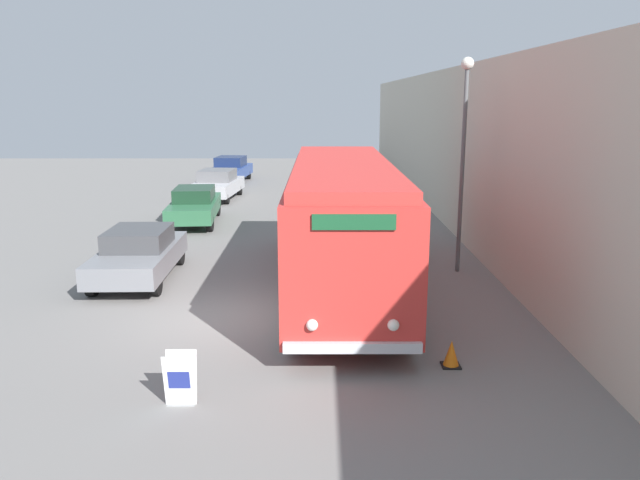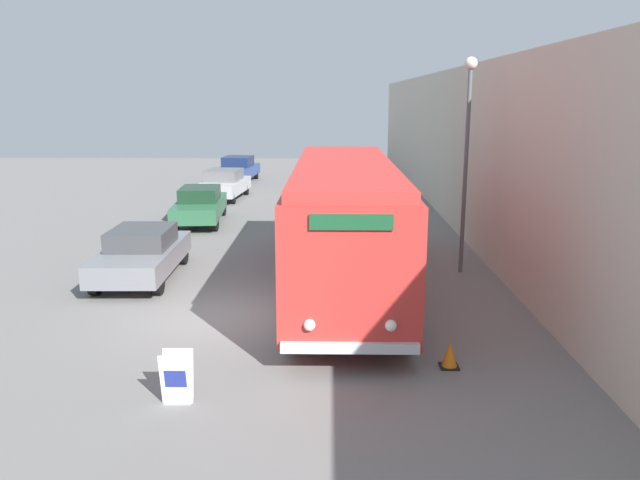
{
  "view_description": "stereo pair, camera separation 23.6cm",
  "coord_description": "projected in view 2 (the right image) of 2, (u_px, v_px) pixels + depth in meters",
  "views": [
    {
      "loc": [
        2.37,
        -13.84,
        5.04
      ],
      "look_at": [
        2.37,
        -0.24,
        1.95
      ],
      "focal_mm": 35.0,
      "sensor_mm": 36.0,
      "label": 1
    },
    {
      "loc": [
        2.61,
        -13.84,
        5.04
      ],
      "look_at": [
        2.37,
        -0.24,
        1.95
      ],
      "focal_mm": 35.0,
      "sensor_mm": 36.0,
      "label": 2
    }
  ],
  "objects": [
    {
      "name": "building_wall_right",
      "position": [
        463.0,
        151.0,
        23.59
      ],
      "size": [
        0.3,
        60.0,
        6.22
      ],
      "color": "beige",
      "rests_on": "ground_plane"
    },
    {
      "name": "parked_car_mid",
      "position": [
        200.0,
        205.0,
        25.7
      ],
      "size": [
        2.16,
        4.86,
        1.48
      ],
      "rotation": [
        0.0,
        0.0,
        0.08
      ],
      "color": "black",
      "rests_on": "ground_plane"
    },
    {
      "name": "parked_car_far",
      "position": [
        224.0,
        184.0,
        31.92
      ],
      "size": [
        2.31,
        4.52,
        1.5
      ],
      "rotation": [
        0.0,
        0.0,
        -0.09
      ],
      "color": "black",
      "rests_on": "ground_plane"
    },
    {
      "name": "ground_plane",
      "position": [
        220.0,
        318.0,
        14.66
      ],
      "size": [
        80.0,
        80.0,
        0.0
      ],
      "primitive_type": "plane",
      "color": "slate"
    },
    {
      "name": "traffic_cone",
      "position": [
        450.0,
        355.0,
        11.92
      ],
      "size": [
        0.36,
        0.36,
        0.53
      ],
      "color": "black",
      "rests_on": "ground_plane"
    },
    {
      "name": "parked_car_distant",
      "position": [
        238.0,
        169.0,
        38.48
      ],
      "size": [
        2.31,
        4.58,
        1.55
      ],
      "rotation": [
        0.0,
        0.0,
        -0.09
      ],
      "color": "black",
      "rests_on": "ground_plane"
    },
    {
      "name": "sign_board",
      "position": [
        177.0,
        379.0,
        10.47
      ],
      "size": [
        0.52,
        0.35,
        0.92
      ],
      "color": "gray",
      "rests_on": "ground_plane"
    },
    {
      "name": "parked_car_near",
      "position": [
        142.0,
        253.0,
        17.78
      ],
      "size": [
        2.01,
        4.56,
        1.44
      ],
      "rotation": [
        0.0,
        0.0,
        0.02
      ],
      "color": "black",
      "rests_on": "ground_plane"
    },
    {
      "name": "vintage_bus",
      "position": [
        344.0,
        218.0,
        16.7
      ],
      "size": [
        2.7,
        11.45,
        3.41
      ],
      "color": "black",
      "rests_on": "ground_plane"
    },
    {
      "name": "streetlamp",
      "position": [
        467.0,
        135.0,
        17.68
      ],
      "size": [
        0.36,
        0.36,
        6.17
      ],
      "color": "#595E60",
      "rests_on": "ground_plane"
    }
  ]
}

